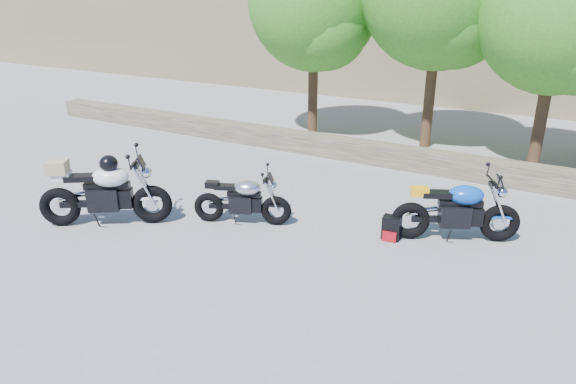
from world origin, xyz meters
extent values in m
plane|color=gray|center=(0.00, 0.00, 0.00)|extent=(90.00, 90.00, 0.00)
cube|color=#443B2D|center=(0.00, 5.50, 0.25)|extent=(22.00, 0.55, 0.50)
cylinder|color=#382314|center=(-2.50, 7.20, 1.51)|extent=(0.28, 0.28, 3.02)
sphere|color=#2F7F1C|center=(-2.50, 7.20, 3.78)|extent=(3.67, 3.67, 3.67)
sphere|color=#2F7F1C|center=(-2.00, 6.90, 3.13)|extent=(2.38, 2.38, 2.38)
cylinder|color=#382314|center=(0.80, 7.60, 1.68)|extent=(0.28, 0.28, 3.36)
sphere|color=#2F7F1C|center=(1.30, 7.30, 3.48)|extent=(2.64, 2.64, 2.64)
cylinder|color=#382314|center=(3.60, 7.00, 1.46)|extent=(0.28, 0.28, 2.91)
sphere|color=#2F7F1C|center=(3.60, 7.00, 3.64)|extent=(3.54, 3.54, 3.54)
torus|color=black|center=(-0.13, 1.14, 0.28)|extent=(0.57, 0.34, 0.56)
torus|color=black|center=(-1.28, 0.66, 0.28)|extent=(0.57, 0.34, 0.56)
cylinder|color=silver|center=(-0.13, 1.14, 0.28)|extent=(0.19, 0.11, 0.19)
cylinder|color=silver|center=(-1.28, 0.66, 0.28)|extent=(0.19, 0.11, 0.19)
cube|color=black|center=(-0.72, 0.89, 0.38)|extent=(0.49, 0.40, 0.31)
cube|color=black|center=(-0.66, 0.91, 0.58)|extent=(0.62, 0.36, 0.09)
ellipsoid|color=silver|center=(-0.61, 0.94, 0.70)|extent=(0.59, 0.50, 0.26)
cube|color=black|center=(-0.96, 0.79, 0.70)|extent=(0.48, 0.34, 0.08)
cube|color=black|center=(-1.20, 0.69, 0.73)|extent=(0.29, 0.25, 0.11)
cylinder|color=black|center=(-0.29, 1.07, 0.90)|extent=(0.25, 0.54, 0.03)
sphere|color=silver|center=(-0.16, 1.12, 0.75)|extent=(0.16, 0.16, 0.16)
torus|color=black|center=(-2.14, 0.10, 0.36)|extent=(0.71, 0.56, 0.73)
torus|color=black|center=(-3.50, -0.82, 0.36)|extent=(0.71, 0.56, 0.73)
cylinder|color=silver|center=(-2.14, 0.10, 0.36)|extent=(0.23, 0.18, 0.25)
cylinder|color=silver|center=(-3.50, -0.82, 0.36)|extent=(0.23, 0.18, 0.25)
cube|color=black|center=(-2.84, -0.38, 0.50)|extent=(0.64, 0.59, 0.41)
cube|color=black|center=(-2.78, -0.33, 0.75)|extent=(0.76, 0.60, 0.11)
ellipsoid|color=silver|center=(-2.71, -0.29, 0.91)|extent=(0.79, 0.73, 0.35)
cube|color=black|center=(-3.13, -0.57, 0.91)|extent=(0.61, 0.53, 0.10)
cube|color=silver|center=(-3.41, -0.76, 0.96)|extent=(0.39, 0.37, 0.15)
cylinder|color=black|center=(-2.33, -0.03, 1.17)|extent=(0.45, 0.64, 0.04)
sphere|color=silver|center=(-2.18, 0.07, 0.98)|extent=(0.21, 0.21, 0.21)
ellipsoid|color=black|center=(-2.71, -0.29, 1.16)|extent=(0.45, 0.46, 0.30)
cube|color=tan|center=(-3.45, -0.78, 1.12)|extent=(0.45, 0.44, 0.23)
torus|color=black|center=(3.51, 2.45, 0.33)|extent=(0.67, 0.44, 0.67)
torus|color=black|center=(2.16, 1.80, 0.33)|extent=(0.67, 0.44, 0.67)
cylinder|color=silver|center=(3.51, 2.45, 0.33)|extent=(0.22, 0.14, 0.23)
cylinder|color=silver|center=(2.16, 1.80, 0.33)|extent=(0.22, 0.14, 0.23)
cube|color=black|center=(2.82, 2.11, 0.46)|extent=(0.59, 0.50, 0.37)
cube|color=black|center=(2.88, 2.14, 0.69)|extent=(0.73, 0.47, 0.10)
ellipsoid|color=#0B47B3|center=(2.95, 2.18, 0.83)|extent=(0.71, 0.62, 0.32)
cube|color=black|center=(2.53, 1.98, 0.83)|extent=(0.57, 0.43, 0.09)
cube|color=#FFB20D|center=(2.25, 1.84, 0.87)|extent=(0.35, 0.31, 0.14)
cylinder|color=black|center=(3.32, 2.36, 1.07)|extent=(0.33, 0.63, 0.03)
sphere|color=silver|center=(3.47, 2.43, 0.89)|extent=(0.19, 0.19, 0.19)
cube|color=black|center=(1.89, 1.62, 0.21)|extent=(0.32, 0.25, 0.42)
cube|color=#A40D15|center=(1.91, 1.49, 0.09)|extent=(0.24, 0.07, 0.17)
camera|label=1|loc=(4.30, -6.19, 3.98)|focal=32.00mm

